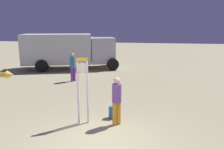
# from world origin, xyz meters

# --- Properties ---
(ground_plane) EXTENTS (80.00, 80.00, 0.00)m
(ground_plane) POSITION_xyz_m (0.00, 0.00, 0.00)
(ground_plane) COLOR #9B936E
(standing_clock) EXTENTS (0.39, 0.26, 2.26)m
(standing_clock) POSITION_xyz_m (-0.92, 1.54, 1.36)
(standing_clock) COLOR white
(standing_clock) RESTS_ON ground_plane
(person_near_clock) EXTENTS (0.31, 0.31, 1.64)m
(person_near_clock) POSITION_xyz_m (0.22, 1.63, 0.92)
(person_near_clock) COLOR gold
(person_near_clock) RESTS_ON ground_plane
(backpack) EXTENTS (0.26, 0.22, 0.45)m
(backpack) POSITION_xyz_m (0.00, 2.15, 0.22)
(backpack) COLOR #3C6CAA
(backpack) RESTS_ON ground_plane
(person_distant) EXTENTS (0.33, 0.33, 1.72)m
(person_distant) POSITION_xyz_m (-3.33, 7.17, 0.96)
(person_distant) COLOR purple
(person_distant) RESTS_ON ground_plane
(box_truck_near) EXTENTS (7.61, 4.53, 2.70)m
(box_truck_near) POSITION_xyz_m (-5.10, 11.10, 1.52)
(box_truck_near) COLOR silver
(box_truck_near) RESTS_ON ground_plane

